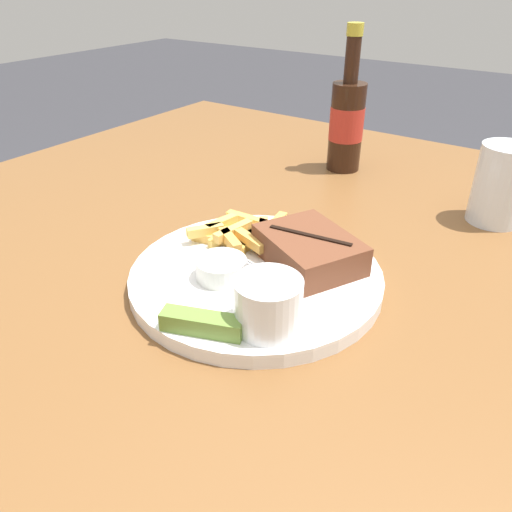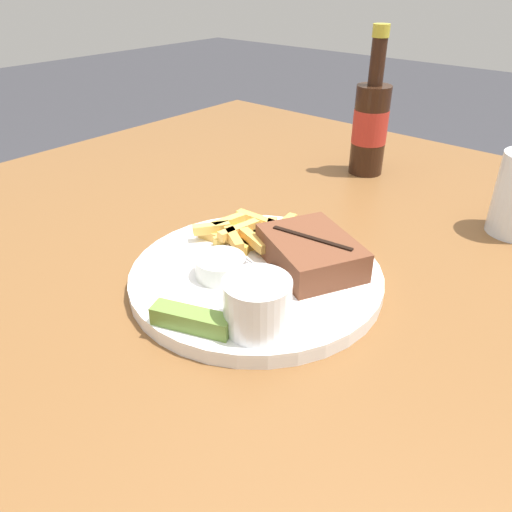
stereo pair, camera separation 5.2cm
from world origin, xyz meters
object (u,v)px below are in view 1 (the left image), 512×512
at_px(steak_portion, 309,249).
at_px(fork_utensil, 216,245).
at_px(dinner_plate, 256,276).
at_px(knife_utensil, 286,260).
at_px(beer_bottle, 347,121).
at_px(drinking_glass, 501,185).
at_px(pickle_spear, 202,323).
at_px(dipping_sauce_cup, 221,267).
at_px(coleslaw_cup, 268,301).

distance_m(steak_portion, fork_utensil, 0.13).
bearing_deg(dinner_plate, steak_portion, 50.41).
distance_m(fork_utensil, knife_utensil, 0.10).
height_order(beer_bottle, drinking_glass, beer_bottle).
bearing_deg(beer_bottle, knife_utensil, -73.93).
distance_m(pickle_spear, fork_utensil, 0.18).
xyz_separation_m(pickle_spear, drinking_glass, (0.17, 0.47, 0.03)).
relative_size(dinner_plate, dipping_sauce_cup, 5.10).
bearing_deg(coleslaw_cup, fork_utensil, 146.21).
relative_size(dipping_sauce_cup, pickle_spear, 0.69).
bearing_deg(drinking_glass, pickle_spear, -110.40).
xyz_separation_m(steak_portion, drinking_glass, (0.15, 0.29, 0.02)).
distance_m(dinner_plate, steak_portion, 0.07).
distance_m(steak_portion, knife_utensil, 0.03).
distance_m(coleslaw_cup, beer_bottle, 0.52).
bearing_deg(drinking_glass, fork_utensil, -130.20).
height_order(pickle_spear, beer_bottle, beer_bottle).
bearing_deg(fork_utensil, beer_bottle, 105.46).
xyz_separation_m(pickle_spear, beer_bottle, (-0.11, 0.54, 0.06)).
xyz_separation_m(dipping_sauce_cup, knife_utensil, (0.04, 0.07, -0.01)).
distance_m(steak_portion, coleslaw_cup, 0.14).
height_order(fork_utensil, beer_bottle, beer_bottle).
distance_m(dipping_sauce_cup, fork_utensil, 0.08).
relative_size(dinner_plate, steak_portion, 2.00).
height_order(steak_portion, coleslaw_cup, coleslaw_cup).
xyz_separation_m(dinner_plate, fork_utensil, (-0.08, 0.02, 0.01)).
height_order(dipping_sauce_cup, knife_utensil, dipping_sauce_cup).
height_order(coleslaw_cup, drinking_glass, drinking_glass).
height_order(coleslaw_cup, dipping_sauce_cup, coleslaw_cup).
relative_size(coleslaw_cup, knife_utensil, 0.42).
bearing_deg(knife_utensil, coleslaw_cup, -155.96).
distance_m(coleslaw_cup, knife_utensil, 0.13).
distance_m(dipping_sauce_cup, knife_utensil, 0.09).
relative_size(pickle_spear, drinking_glass, 0.74).
relative_size(pickle_spear, knife_utensil, 0.53).
xyz_separation_m(coleslaw_cup, drinking_glass, (0.13, 0.43, 0.01)).
bearing_deg(coleslaw_cup, beer_bottle, 107.94).
height_order(coleslaw_cup, knife_utensil, coleslaw_cup).
height_order(knife_utensil, drinking_glass, drinking_glass).
xyz_separation_m(dipping_sauce_cup, drinking_glass, (0.22, 0.38, 0.03)).
relative_size(dinner_plate, pickle_spear, 3.51).
xyz_separation_m(dinner_plate, drinking_glass, (0.20, 0.34, 0.05)).
relative_size(fork_utensil, beer_bottle, 0.52).
bearing_deg(beer_bottle, dinner_plate, -77.85).
relative_size(dinner_plate, drinking_glass, 2.59).
bearing_deg(dipping_sauce_cup, fork_utensil, 134.17).
distance_m(dinner_plate, dipping_sauce_cup, 0.05).
height_order(knife_utensil, beer_bottle, beer_bottle).
relative_size(steak_portion, knife_utensil, 0.92).
distance_m(coleslaw_cup, fork_utensil, 0.18).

